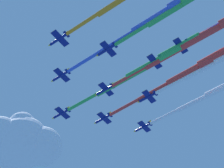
{
  "coord_description": "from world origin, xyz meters",
  "views": [
    {
      "loc": [
        44.76,
        93.6,
        70.74
      ],
      "look_at": [
        0.0,
        0.0,
        205.48
      ],
      "focal_mm": 63.4,
      "sensor_mm": 36.0,
      "label": 1
    }
  ],
  "objects_px": {
    "jet_lead": "(147,66)",
    "jet_starboard_inner": "(187,73)",
    "jet_port_outer": "(224,87)",
    "jet_port_inner": "(155,17)",
    "jet_port_mid": "(205,34)"
  },
  "relations": [
    {
      "from": "jet_starboard_inner",
      "to": "jet_port_inner",
      "type": "bearing_deg",
      "value": 34.36
    },
    {
      "from": "jet_lead",
      "to": "jet_port_outer",
      "type": "height_order",
      "value": "jet_port_outer"
    },
    {
      "from": "jet_starboard_inner",
      "to": "jet_port_outer",
      "type": "relative_size",
      "value": 1.07
    },
    {
      "from": "jet_starboard_inner",
      "to": "jet_port_mid",
      "type": "bearing_deg",
      "value": 76.15
    },
    {
      "from": "jet_lead",
      "to": "jet_starboard_inner",
      "type": "xyz_separation_m",
      "value": [
        -17.9,
        2.83,
        2.44
      ]
    },
    {
      "from": "jet_lead",
      "to": "jet_starboard_inner",
      "type": "distance_m",
      "value": 18.29
    },
    {
      "from": "jet_starboard_inner",
      "to": "jet_port_outer",
      "type": "distance_m",
      "value": 18.63
    },
    {
      "from": "jet_port_inner",
      "to": "jet_port_mid",
      "type": "distance_m",
      "value": 20.6
    },
    {
      "from": "jet_lead",
      "to": "jet_port_mid",
      "type": "relative_size",
      "value": 0.96
    },
    {
      "from": "jet_starboard_inner",
      "to": "jet_port_mid",
      "type": "xyz_separation_m",
      "value": [
        5.1,
        20.69,
        -3.16
      ]
    },
    {
      "from": "jet_starboard_inner",
      "to": "jet_port_mid",
      "type": "relative_size",
      "value": 0.95
    },
    {
      "from": "jet_port_inner",
      "to": "jet_lead",
      "type": "bearing_deg",
      "value": -109.92
    },
    {
      "from": "jet_port_outer",
      "to": "jet_port_mid",
      "type": "bearing_deg",
      "value": 40.3
    },
    {
      "from": "jet_starboard_inner",
      "to": "jet_port_outer",
      "type": "height_order",
      "value": "jet_starboard_inner"
    },
    {
      "from": "jet_port_inner",
      "to": "jet_port_mid",
      "type": "relative_size",
      "value": 1.0
    }
  ]
}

